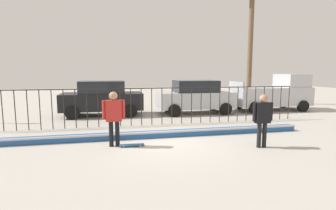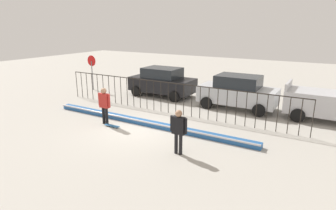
# 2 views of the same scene
# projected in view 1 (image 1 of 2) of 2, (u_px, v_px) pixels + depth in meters

# --- Properties ---
(ground_plane) EXTENTS (60.00, 60.00, 0.00)m
(ground_plane) POSITION_uv_depth(u_px,v_px,m) (165.00, 142.00, 8.93)
(ground_plane) COLOR #ADA89E
(bowl_coping_ledge) EXTENTS (11.00, 0.40, 0.27)m
(bowl_coping_ledge) POSITION_uv_depth(u_px,v_px,m) (161.00, 134.00, 9.59)
(bowl_coping_ledge) COLOR #235699
(bowl_coping_ledge) RESTS_ON ground
(perimeter_fence) EXTENTS (14.04, 0.04, 1.68)m
(perimeter_fence) POSITION_uv_depth(u_px,v_px,m) (152.00, 102.00, 11.65)
(perimeter_fence) COLOR black
(perimeter_fence) RESTS_ON ground
(skateboarder) EXTENTS (0.72, 0.27, 1.78)m
(skateboarder) POSITION_uv_depth(u_px,v_px,m) (114.00, 114.00, 8.29)
(skateboarder) COLOR black
(skateboarder) RESTS_ON ground
(skateboard) EXTENTS (0.80, 0.20, 0.07)m
(skateboard) POSITION_uv_depth(u_px,v_px,m) (132.00, 145.00, 8.37)
(skateboard) COLOR #26598C
(skateboard) RESTS_ON ground
(camera_operator) EXTENTS (0.69, 0.26, 1.70)m
(camera_operator) POSITION_uv_depth(u_px,v_px,m) (263.00, 116.00, 8.18)
(camera_operator) COLOR black
(camera_operator) RESTS_ON ground
(parked_car_black) EXTENTS (4.30, 2.12, 1.90)m
(parked_car_black) POSITION_uv_depth(u_px,v_px,m) (102.00, 98.00, 14.15)
(parked_car_black) COLOR black
(parked_car_black) RESTS_ON ground
(parked_car_silver) EXTENTS (4.30, 2.12, 1.90)m
(parked_car_silver) POSITION_uv_depth(u_px,v_px,m) (195.00, 97.00, 14.92)
(parked_car_silver) COLOR #B7BABF
(parked_car_silver) RESTS_ON ground
(pickup_truck) EXTENTS (4.70, 2.12, 2.24)m
(pickup_truck) POSITION_uv_depth(u_px,v_px,m) (274.00, 94.00, 16.09)
(pickup_truck) COLOR #B7B7BC
(pickup_truck) RESTS_ON ground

